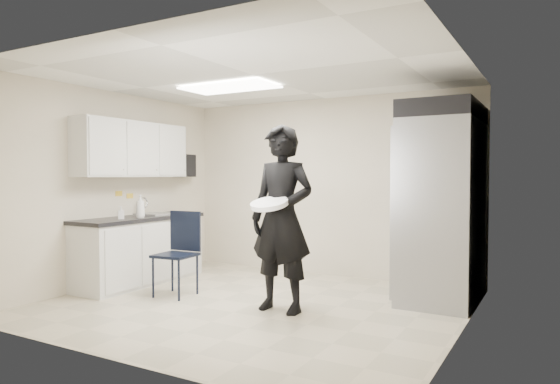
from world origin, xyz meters
The scene contains 21 objects.
floor centered at (0.00, 0.00, 0.00)m, with size 4.50×4.50×0.00m, color #B7AB90.
ceiling centered at (0.00, 0.00, 2.60)m, with size 4.50×4.50×0.00m, color white.
back_wall centered at (0.00, 2.00, 1.30)m, with size 4.50×4.50×0.00m, color beige.
left_wall centered at (-2.25, 0.00, 1.30)m, with size 4.00×4.00×0.00m, color beige.
right_wall centered at (2.25, 0.00, 1.30)m, with size 4.00×4.00×0.00m, color beige.
ceiling_panel centered at (-0.60, 0.40, 2.57)m, with size 1.20×0.60×0.02m, color white.
lower_counter centered at (-1.95, 0.20, 0.43)m, with size 0.60×1.90×0.86m, color silver.
countertop centered at (-1.95, 0.20, 0.89)m, with size 0.64×1.95×0.05m, color black.
sink centered at (-1.93, 0.45, 0.87)m, with size 0.42×0.40×0.14m, color gray.
faucet centered at (-2.13, 0.45, 1.02)m, with size 0.02×0.02×0.24m, color silver.
upper_cabinets centered at (-2.08, 0.20, 1.83)m, with size 0.35×1.80×0.75m, color silver.
towel_dispenser centered at (-2.14, 1.35, 1.62)m, with size 0.22×0.30×0.35m, color black.
notice_sticker_left centered at (-2.24, 0.10, 1.22)m, with size 0.00×0.12×0.07m, color yellow.
notice_sticker_right centered at (-2.24, 0.30, 1.18)m, with size 0.00×0.12×0.07m, color yellow.
commercial_fridge centered at (1.83, 1.27, 1.05)m, with size 0.80×1.35×2.10m, color gray.
fridge_compressor centered at (1.83, 1.27, 2.20)m, with size 0.80×1.35×0.20m, color black.
folding_chair centered at (-1.04, -0.13, 0.50)m, with size 0.44×0.44×1.00m, color black.
man_tuxedo centered at (0.42, -0.08, 1.01)m, with size 0.74×0.49×2.02m, color black.
bucket_lid centered at (0.41, -0.33, 1.18)m, with size 0.40×0.40×0.05m, color silver.
soap_bottle_a centered at (-1.77, 0.02, 1.06)m, with size 0.12×0.12×0.31m, color white.
soap_bottle_b centered at (-1.87, -0.22, 0.99)m, with size 0.07×0.08×0.16m, color #BAB8C5.
Camera 1 is at (3.04, -4.76, 1.48)m, focal length 32.00 mm.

